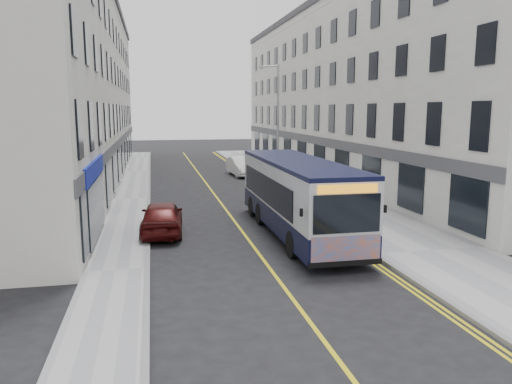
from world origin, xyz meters
name	(u,v)px	position (x,y,z in m)	size (l,w,h in m)	color
ground	(259,254)	(0.00, 0.00, 0.00)	(140.00, 140.00, 0.00)	black
pavement_east	(316,193)	(6.25, 12.00, 0.06)	(4.50, 64.00, 0.12)	#98989A
pavement_west	(131,200)	(-5.00, 12.00, 0.06)	(2.00, 64.00, 0.12)	#98989A
kerb_east	(281,194)	(4.00, 12.00, 0.07)	(0.18, 64.00, 0.13)	slate
kerb_west	(149,199)	(-4.00, 12.00, 0.07)	(0.18, 64.00, 0.13)	slate
road_centre_line	(217,198)	(0.00, 12.00, 0.00)	(0.12, 64.00, 0.01)	gold
road_dbl_yellow_inner	(274,195)	(3.55, 12.00, 0.00)	(0.10, 64.00, 0.01)	gold
road_dbl_yellow_outer	(278,195)	(3.75, 12.00, 0.00)	(0.10, 64.00, 0.01)	gold
terrace_east	(344,93)	(11.50, 21.00, 6.50)	(6.00, 46.00, 13.00)	white
terrace_west	(75,91)	(-9.00, 21.00, 6.50)	(6.00, 46.00, 13.00)	silver
streetlamp	(277,123)	(4.17, 14.00, 4.38)	(1.32, 0.18, 8.00)	#999BA1
city_bus	(297,194)	(2.18, 2.49, 1.73)	(2.54, 10.87, 3.16)	black
bicycle	(345,218)	(4.40, 2.68, 0.57)	(0.59, 1.70, 0.89)	black
pedestrian_near	(313,171)	(6.98, 14.92, 1.05)	(0.68, 0.45, 1.87)	olive
pedestrian_far	(301,170)	(6.47, 16.04, 1.00)	(0.85, 0.66, 1.75)	black
car_white	(241,166)	(3.20, 21.57, 0.73)	(1.55, 4.44, 1.46)	white
car_maroon	(162,217)	(-3.40, 3.72, 0.73)	(1.71, 4.26, 1.45)	#440C0B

